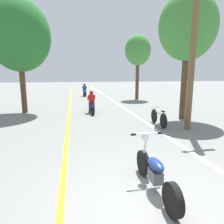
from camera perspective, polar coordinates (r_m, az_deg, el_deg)
ground_plane at (r=4.06m, az=12.62°, el=-24.71°), size 120.00×120.00×0.00m
lane_stripe_center at (r=15.63m, az=-11.98°, el=1.90°), size 0.14×48.00×0.01m
lane_stripe_edge at (r=16.01m, az=1.62°, el=2.33°), size 0.14×48.00×0.01m
utility_pole at (r=9.01m, az=22.05°, el=15.16°), size 1.10×0.24×6.13m
roadside_tree_right_near at (r=11.40m, az=20.84°, el=21.70°), size 2.92×2.62×6.36m
roadside_tree_right_far at (r=19.34m, az=7.41°, el=16.93°), size 2.40×2.16×5.91m
roadside_tree_left at (r=13.47m, az=-25.07°, el=19.13°), size 3.60×3.24×6.62m
motorcycle_foreground at (r=4.29m, az=12.03°, el=-16.25°), size 0.73×2.02×1.08m
motorcycle_rider_lead at (r=12.33m, az=-5.84°, el=2.20°), size 0.50×2.10×1.37m
motorcycle_rider_far at (r=21.99m, az=-7.83°, el=5.87°), size 0.50×2.08×1.36m
bicycle_parked at (r=9.45m, az=13.17°, el=-1.61°), size 0.44×1.71×0.79m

